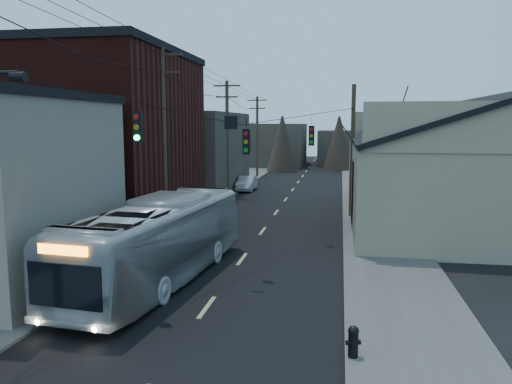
# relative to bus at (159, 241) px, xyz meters

# --- Properties ---
(road_surface) EXTENTS (9.00, 110.00, 0.02)m
(road_surface) POSITION_rel_bus_xyz_m (2.52, 19.63, -1.59)
(road_surface) COLOR black
(road_surface) RESTS_ON ground
(sidewalk_left) EXTENTS (4.00, 110.00, 0.12)m
(sidewalk_left) POSITION_rel_bus_xyz_m (-3.98, 19.63, -1.54)
(sidewalk_left) COLOR #474744
(sidewalk_left) RESTS_ON ground
(sidewalk_right) EXTENTS (4.00, 110.00, 0.12)m
(sidewalk_right) POSITION_rel_bus_xyz_m (9.02, 19.63, -1.54)
(sidewalk_right) COLOR #474744
(sidewalk_right) RESTS_ON ground
(building_brick) EXTENTS (10.00, 12.00, 10.00)m
(building_brick) POSITION_rel_bus_xyz_m (-7.48, 9.63, 3.40)
(building_brick) COLOR black
(building_brick) RESTS_ON ground
(building_left_far) EXTENTS (9.00, 14.00, 7.00)m
(building_left_far) POSITION_rel_bus_xyz_m (-6.98, 25.63, 1.90)
(building_left_far) COLOR #36312B
(building_left_far) RESTS_ON ground
(warehouse) EXTENTS (16.16, 20.60, 7.73)m
(warehouse) POSITION_rel_bus_xyz_m (15.52, 14.63, 1.10)
(warehouse) COLOR gray
(warehouse) RESTS_ON ground
(building_far_left) EXTENTS (10.00, 12.00, 6.00)m
(building_far_left) POSITION_rel_bus_xyz_m (-3.48, 54.63, 1.40)
(building_far_left) COLOR #36312B
(building_far_left) RESTS_ON ground
(building_far_right) EXTENTS (12.00, 14.00, 5.00)m
(building_far_right) POSITION_rel_bus_xyz_m (9.52, 59.63, 0.90)
(building_far_right) COLOR #36312B
(building_far_right) RESTS_ON ground
(bare_tree) EXTENTS (0.40, 0.40, 7.20)m
(bare_tree) POSITION_rel_bus_xyz_m (9.02, 9.63, 2.00)
(bare_tree) COLOR black
(bare_tree) RESTS_ON ground
(utility_lines) EXTENTS (11.24, 45.28, 10.50)m
(utility_lines) POSITION_rel_bus_xyz_m (-0.60, 13.77, 3.36)
(utility_lines) COLOR #382B1E
(utility_lines) RESTS_ON ground
(bus) EXTENTS (3.88, 11.68, 3.19)m
(bus) POSITION_rel_bus_xyz_m (0.00, 0.00, 0.00)
(bus) COLOR #A3A9AF
(bus) RESTS_ON ground
(parked_car) EXTENTS (1.40, 3.99, 1.31)m
(parked_car) POSITION_rel_bus_xyz_m (-1.56, 26.34, -0.94)
(parked_car) COLOR #ACAFB4
(parked_car) RESTS_ON ground
(fire_hydrant) EXTENTS (0.40, 0.28, 0.83)m
(fire_hydrant) POSITION_rel_bus_xyz_m (7.22, -5.36, -1.03)
(fire_hydrant) COLOR black
(fire_hydrant) RESTS_ON sidewalk_right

